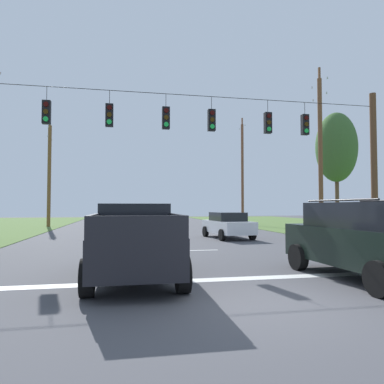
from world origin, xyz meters
The scene contains 15 objects.
ground_plane centered at (0.00, 0.00, 0.00)m, with size 120.00×120.00×0.00m, color #47474C.
stop_bar_stripe centered at (0.00, 2.41, 0.00)m, with size 15.42×0.45×0.01m, color white.
lane_dash_0 centered at (0.00, 8.41, 0.00)m, with size 0.15×2.50×0.01m, color white.
lane_dash_1 centered at (0.00, 15.33, 0.00)m, with size 0.15×2.50×0.01m, color white.
lane_dash_2 centered at (0.00, 23.81, 0.00)m, with size 0.15×2.50×0.01m, color white.
lane_dash_3 centered at (0.00, 31.31, 0.00)m, with size 0.15×2.50×0.01m, color white.
lane_dash_4 centered at (0.00, 39.07, 0.00)m, with size 0.15×2.50×0.01m, color white.
overhead_signal_span centered at (0.14, 8.57, 4.21)m, with size 18.14×0.31×7.36m.
pickup_truck centered at (-2.49, 3.13, 0.97)m, with size 2.34×5.42×1.95m.
suv_black centered at (3.34, 1.65, 1.06)m, with size 2.34×4.86×2.05m.
distant_car_crossing_white centered at (3.31, 13.72, 0.79)m, with size 2.32×4.44×1.52m.
utility_pole_mid_right centered at (9.60, 14.08, 5.36)m, with size 0.28×1.89×10.82m.
utility_pole_far_right centered at (9.14, 27.72, 5.30)m, with size 0.26×1.77×10.85m.
utility_pole_far_left centered at (-9.33, 27.81, 4.89)m, with size 0.32×1.94×9.84m.
tree_roadside_right centered at (11.81, 15.72, 5.96)m, with size 2.79×2.79×8.41m.
Camera 1 is at (-2.83, -6.49, 1.88)m, focal length 33.35 mm.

